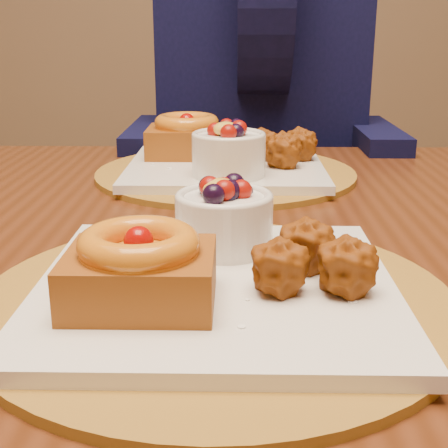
{
  "coord_description": "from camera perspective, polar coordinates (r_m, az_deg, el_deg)",
  "views": [
    {
      "loc": [
        0.09,
        -0.56,
        0.97
      ],
      "look_at": [
        0.08,
        -0.05,
        0.81
      ],
      "focal_mm": 50.0,
      "sensor_mm": 36.0,
      "label": 1
    }
  ],
  "objects": [
    {
      "name": "place_setting_near",
      "position": [
        0.5,
        -1.0,
        -4.47
      ],
      "size": [
        0.38,
        0.38,
        0.09
      ],
      "color": "brown",
      "rests_on": "dining_table"
    },
    {
      "name": "chair_far",
      "position": [
        1.44,
        1.39,
        -3.32
      ],
      "size": [
        0.45,
        0.45,
        0.81
      ],
      "rotation": [
        0.0,
        0.0,
        -0.16
      ],
      "color": "black",
      "rests_on": "ground"
    },
    {
      "name": "diner",
      "position": [
        1.29,
        3.41,
        13.39
      ],
      "size": [
        0.5,
        0.48,
        0.82
      ],
      "rotation": [
        0.0,
        0.0,
        0.13
      ],
      "color": "black",
      "rests_on": "ground"
    },
    {
      "name": "place_setting_far",
      "position": [
        0.91,
        -0.08,
        6.11
      ],
      "size": [
        0.38,
        0.38,
        0.09
      ],
      "color": "brown",
      "rests_on": "dining_table"
    },
    {
      "name": "dining_table",
      "position": [
        0.74,
        -0.15,
        -5.42
      ],
      "size": [
        1.6,
        0.9,
        0.76
      ],
      "color": "#3E1C0B",
      "rests_on": "ground"
    }
  ]
}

